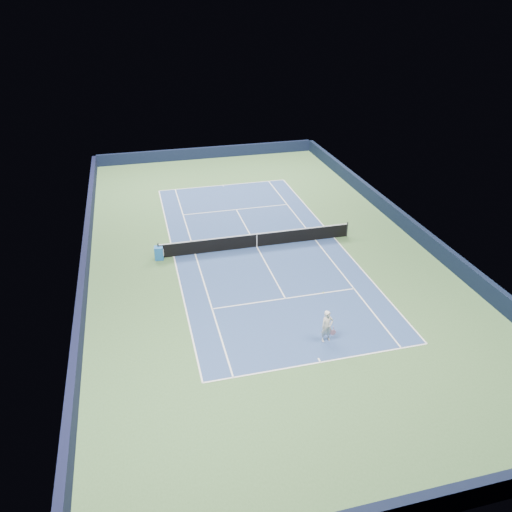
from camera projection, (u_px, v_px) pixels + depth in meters
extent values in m
plane|color=#3B5E33|center=(257.00, 247.00, 33.08)|extent=(40.00, 40.00, 0.00)
cube|color=black|center=(208.00, 153.00, 49.68)|extent=(22.00, 0.35, 1.10)
cube|color=black|center=(410.00, 509.00, 15.96)|extent=(22.00, 0.35, 1.10)
cube|color=black|center=(405.00, 222.00, 35.16)|extent=(0.35, 40.00, 1.10)
cube|color=black|center=(86.00, 259.00, 30.48)|extent=(0.35, 40.00, 1.10)
cube|color=navy|center=(257.00, 247.00, 33.08)|extent=(10.97, 23.77, 0.01)
cube|color=white|center=(223.00, 185.00, 43.19)|extent=(10.97, 0.08, 0.00)
cube|color=white|center=(321.00, 362.00, 22.97)|extent=(10.97, 0.08, 0.00)
cube|color=white|center=(334.00, 238.00, 34.26)|extent=(0.08, 23.77, 0.00)
cube|color=white|center=(174.00, 256.00, 31.89)|extent=(0.08, 23.77, 0.00)
cube|color=white|center=(315.00, 240.00, 33.97)|extent=(0.08, 23.77, 0.00)
cube|color=white|center=(195.00, 254.00, 32.19)|extent=(0.08, 23.77, 0.00)
cube|color=white|center=(236.00, 210.00, 38.52)|extent=(8.23, 0.08, 0.00)
cube|color=white|center=(285.00, 298.00, 27.64)|extent=(8.23, 0.08, 0.00)
cube|color=white|center=(257.00, 247.00, 33.08)|extent=(0.08, 12.80, 0.00)
cube|color=white|center=(223.00, 186.00, 43.06)|extent=(0.08, 0.30, 0.00)
cube|color=white|center=(319.00, 360.00, 23.10)|extent=(0.08, 0.30, 0.00)
cylinder|color=black|center=(159.00, 251.00, 31.44)|extent=(0.10, 0.10, 1.07)
cylinder|color=black|center=(347.00, 229.00, 34.21)|extent=(0.10, 0.10, 1.07)
cube|color=black|center=(257.00, 241.00, 32.86)|extent=(12.80, 0.03, 0.91)
cube|color=white|center=(257.00, 234.00, 32.63)|extent=(12.80, 0.04, 0.06)
cube|color=white|center=(257.00, 241.00, 32.86)|extent=(0.05, 0.04, 0.91)
cube|color=#1C5DAB|center=(159.00, 253.00, 31.40)|extent=(0.58, 0.54, 0.87)
cube|color=silver|center=(164.00, 252.00, 31.45)|extent=(0.07, 0.38, 0.38)
imported|color=silver|center=(327.00, 326.00, 23.99)|extent=(0.67, 0.50, 1.70)
cylinder|color=pink|center=(333.00, 328.00, 24.09)|extent=(0.03, 0.03, 0.28)
cylinder|color=black|center=(333.00, 332.00, 24.20)|extent=(0.28, 0.02, 0.28)
cylinder|color=#C88199|center=(333.00, 332.00, 24.20)|extent=(0.30, 0.03, 0.30)
sphere|color=#B3CE2B|center=(323.00, 293.00, 24.24)|extent=(0.07, 0.07, 0.07)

